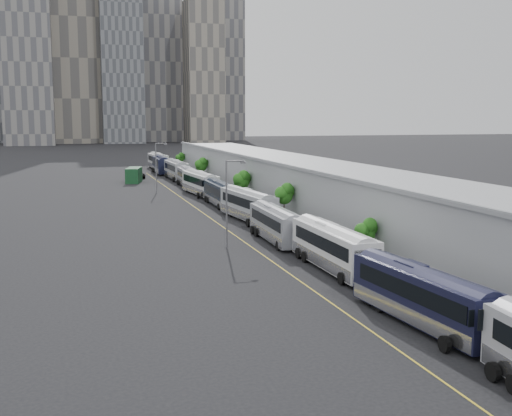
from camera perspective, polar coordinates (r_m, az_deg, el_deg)
name	(u,v)px	position (r m, az deg, el deg)	size (l,w,h in m)	color
sidewalk	(316,227)	(76.41, 5.34, -1.69)	(10.00, 170.00, 0.12)	gray
lane_line	(230,232)	(73.23, -2.32, -2.14)	(0.12, 160.00, 0.02)	gold
depot	(347,197)	(77.46, 8.12, 0.98)	(12.45, 160.40, 7.20)	gray
skyline	(96,40)	(341.55, -14.03, 14.25)	(145.00, 64.00, 120.00)	slate
bus_1	(422,301)	(41.98, 14.55, -8.02)	(3.62, 12.86, 3.71)	black
bus_2	(333,251)	(55.33, 6.88, -3.84)	(2.95, 13.25, 3.87)	white
bus_3	(276,227)	(67.44, 1.80, -1.71)	(2.83, 12.47, 3.63)	gray
bus_4	(248,207)	(81.06, -0.71, 0.05)	(4.05, 13.58, 3.91)	#A7ABB2
bus_5	(220,195)	(94.77, -3.21, 1.12)	(2.75, 12.26, 3.58)	black
bus_6	(200,185)	(107.92, -4.97, 2.04)	(3.78, 13.59, 3.92)	silver
bus_7	(188,179)	(120.50, -6.05, 2.60)	(2.88, 12.49, 3.63)	gray
bus_8	(176,171)	(134.91, -7.10, 3.25)	(3.07, 13.88, 4.04)	#9FA2A9
bus_9	(161,166)	(149.82, -8.43, 3.70)	(3.19, 13.82, 4.02)	black
bus_10	(158,163)	(161.62, -8.70, 4.02)	(3.41, 14.04, 4.07)	silver
tree_1	(365,231)	(57.18, 9.67, -2.06)	(1.82, 1.82, 3.99)	black
tree_2	(284,193)	(76.81, 2.51, 1.31)	(2.08, 2.08, 5.01)	black
tree_3	(241,179)	(94.90, -1.30, 2.58)	(2.38, 2.38, 5.08)	black
tree_4	(201,164)	(124.14, -4.90, 3.90)	(2.22, 2.22, 5.08)	black
tree_5	(180,158)	(148.95, -6.76, 4.44)	(1.77, 1.77, 4.53)	black
street_lamp_near	(228,198)	(63.54, -2.47, 0.92)	(2.04, 0.22, 8.80)	#59595E
street_lamp_far	(157,164)	(111.89, -8.78, 3.90)	(2.04, 0.22, 8.58)	#59595E
shipping_container	(134,175)	(130.35, -10.80, 2.89)	(2.53, 6.75, 2.95)	#11381C
suv	(137,175)	(138.88, -10.54, 2.94)	(2.70, 5.85, 1.63)	black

